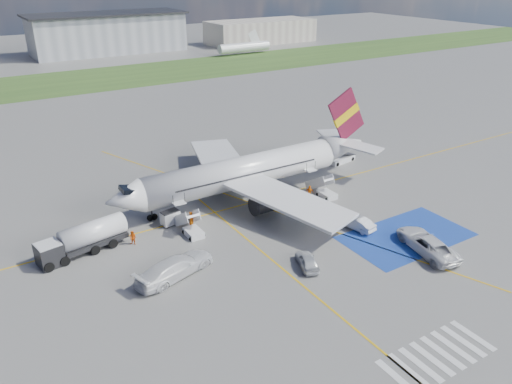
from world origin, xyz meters
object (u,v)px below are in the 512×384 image
(airliner, at_px, (252,170))
(fuel_tanker, at_px, (83,241))
(van_white_a, at_px, (427,241))
(car_silver_b, at_px, (357,223))
(belt_loader, at_px, (342,160))
(van_white_b, at_px, (175,265))
(gpu_cart, at_px, (170,218))
(car_silver_a, at_px, (307,261))

(airliner, height_order, fuel_tanker, airliner)
(van_white_a, bearing_deg, car_silver_b, -56.44)
(belt_loader, bearing_deg, van_white_b, -165.54)
(fuel_tanker, bearing_deg, van_white_b, -64.93)
(gpu_cart, relative_size, car_silver_a, 0.56)
(car_silver_b, relative_size, van_white_a, 0.70)
(airliner, distance_m, gpu_cart, 12.57)
(van_white_a, height_order, van_white_b, van_white_b)
(car_silver_b, bearing_deg, airliner, -81.27)
(fuel_tanker, relative_size, belt_loader, 1.83)
(gpu_cart, relative_size, car_silver_b, 0.52)
(car_silver_a, bearing_deg, belt_loader, -117.10)
(fuel_tanker, bearing_deg, airliner, -2.31)
(car_silver_a, distance_m, van_white_b, 12.65)
(gpu_cart, height_order, van_white_b, van_white_b)
(gpu_cart, xyz_separation_m, belt_loader, (29.34, 4.79, -0.40))
(van_white_a, bearing_deg, fuel_tanker, -18.99)
(car_silver_a, relative_size, van_white_b, 0.63)
(van_white_b, bearing_deg, gpu_cart, -37.17)
(airliner, relative_size, gpu_cart, 16.66)
(belt_loader, bearing_deg, gpu_cart, 179.97)
(airliner, xyz_separation_m, belt_loader, (17.22, 2.74, -3.02))
(gpu_cart, bearing_deg, car_silver_b, -43.53)
(gpu_cart, bearing_deg, van_white_b, -119.43)
(belt_loader, relative_size, car_silver_b, 1.18)
(airliner, height_order, belt_loader, airliner)
(fuel_tanker, relative_size, van_white_b, 1.48)
(fuel_tanker, xyz_separation_m, car_silver_a, (17.65, -14.16, -0.62))
(van_white_a, bearing_deg, airliner, -57.10)
(fuel_tanker, distance_m, car_silver_b, 29.13)
(gpu_cart, xyz_separation_m, car_silver_a, (7.83, -15.07, -0.09))
(car_silver_b, bearing_deg, car_silver_a, 7.84)
(belt_loader, distance_m, car_silver_b, 20.59)
(airliner, xyz_separation_m, car_silver_b, (5.07, -13.87, -2.69))
(belt_loader, height_order, car_silver_b, belt_loader)
(belt_loader, relative_size, van_white_a, 0.83)
(gpu_cart, height_order, van_white_a, van_white_a)
(airliner, bearing_deg, car_silver_b, -69.94)
(gpu_cart, relative_size, van_white_a, 0.36)
(van_white_a, relative_size, van_white_b, 0.97)
(belt_loader, distance_m, van_white_b, 36.03)
(gpu_cart, distance_m, belt_loader, 29.73)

